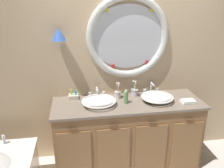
# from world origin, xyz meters

# --- Properties ---
(back_wall_assembly) EXTENTS (6.40, 0.26, 2.60)m
(back_wall_assembly) POSITION_xyz_m (0.00, 0.59, 1.33)
(back_wall_assembly) COLOR #D6B78E
(back_wall_assembly) RESTS_ON ground_plane
(vanity_counter) EXTENTS (1.85, 0.64, 0.91)m
(vanity_counter) POSITION_xyz_m (0.01, 0.25, 0.46)
(vanity_counter) COLOR olive
(vanity_counter) RESTS_ON ground_plane
(sink_basin_left) EXTENTS (0.41, 0.41, 0.10)m
(sink_basin_left) POSITION_xyz_m (-0.35, 0.22, 0.96)
(sink_basin_left) COLOR white
(sink_basin_left) RESTS_ON vanity_counter
(sink_basin_right) EXTENTS (0.40, 0.40, 0.11)m
(sink_basin_right) POSITION_xyz_m (0.38, 0.22, 0.97)
(sink_basin_right) COLOR white
(sink_basin_right) RESTS_ON vanity_counter
(faucet_set_left) EXTENTS (0.22, 0.15, 0.14)m
(faucet_set_left) POSITION_xyz_m (-0.35, 0.46, 0.97)
(faucet_set_left) COLOR silver
(faucet_set_left) RESTS_ON vanity_counter
(faucet_set_right) EXTENTS (0.22, 0.14, 0.16)m
(faucet_set_right) POSITION_xyz_m (0.38, 0.47, 0.98)
(faucet_set_right) COLOR silver
(faucet_set_right) RESTS_ON vanity_counter
(toothbrush_holder_left) EXTENTS (0.08, 0.08, 0.22)m
(toothbrush_holder_left) POSITION_xyz_m (-0.09, 0.39, 0.97)
(toothbrush_holder_left) COLOR white
(toothbrush_holder_left) RESTS_ON vanity_counter
(toothbrush_holder_right) EXTENTS (0.09, 0.09, 0.22)m
(toothbrush_holder_right) POSITION_xyz_m (0.14, 0.43, 0.97)
(toothbrush_holder_right) COLOR silver
(toothbrush_holder_right) RESTS_ON vanity_counter
(soap_dispenser) EXTENTS (0.05, 0.06, 0.18)m
(soap_dispenser) POSITION_xyz_m (-0.02, 0.23, 0.99)
(soap_dispenser) COLOR #6BAD66
(soap_dispenser) RESTS_ON vanity_counter
(folded_hand_towel) EXTENTS (0.17, 0.12, 0.04)m
(folded_hand_towel) POSITION_xyz_m (0.74, 0.12, 0.93)
(folded_hand_towel) COLOR white
(folded_hand_towel) RESTS_ON vanity_counter
(toiletry_basket) EXTENTS (0.12, 0.10, 0.13)m
(toiletry_basket) POSITION_xyz_m (-0.65, 0.46, 0.94)
(toiletry_basket) COLOR beige
(toiletry_basket) RESTS_ON vanity_counter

